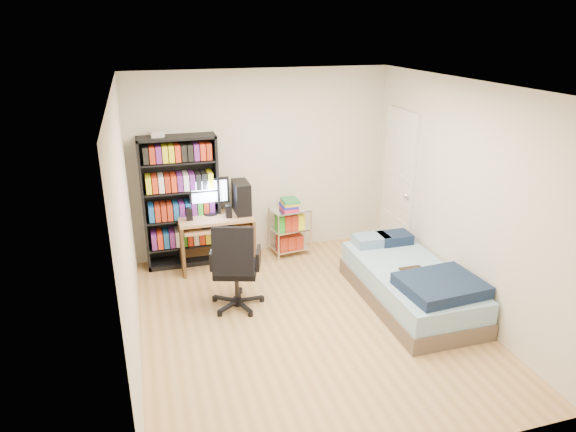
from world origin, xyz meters
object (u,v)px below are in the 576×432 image
object	(u,v)px
computer_desk	(222,219)
bed	(411,284)
office_chair	(236,281)
media_shelf	(181,201)

from	to	relation	value
computer_desk	bed	world-z (taller)	computer_desk
office_chair	media_shelf	bearing A→B (deg)	125.85
media_shelf	computer_desk	world-z (taller)	media_shelf
media_shelf	office_chair	distance (m)	1.51
office_chair	bed	xyz separation A→B (m)	(1.93, -0.47, -0.09)
media_shelf	bed	world-z (taller)	media_shelf
computer_desk	office_chair	size ratio (longest dim) A/B	1.14
computer_desk	office_chair	world-z (taller)	computer_desk
media_shelf	computer_desk	size ratio (longest dim) A/B	1.52
media_shelf	bed	xyz separation A→B (m)	(2.38, -1.80, -0.65)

